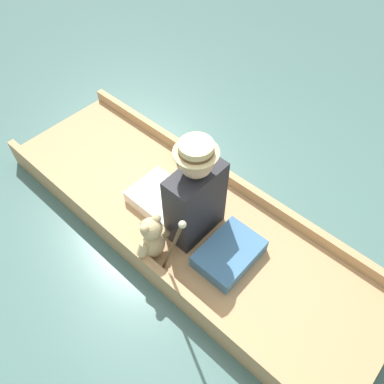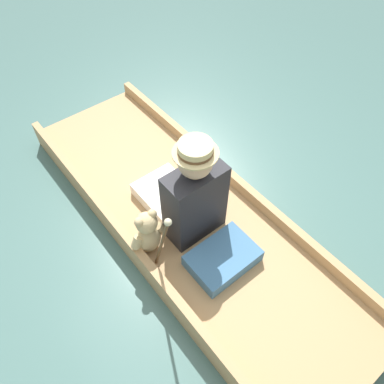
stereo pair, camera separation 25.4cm
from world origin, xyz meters
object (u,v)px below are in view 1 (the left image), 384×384
object	(u,v)px
teddy_bear	(153,239)
champagne_bottle	(181,152)
seated_person	(187,195)
walking_cane	(174,244)
wine_glass	(191,175)

from	to	relation	value
teddy_bear	champagne_bottle	world-z (taller)	teddy_bear
seated_person	walking_cane	world-z (taller)	seated_person
wine_glass	teddy_bear	bearing A→B (deg)	-158.61
seated_person	wine_glass	world-z (taller)	seated_person
seated_person	wine_glass	xyz separation A→B (m)	(0.33, 0.26, -0.26)
walking_cane	champagne_bottle	bearing A→B (deg)	41.59
wine_glass	champagne_bottle	distance (m)	0.23
seated_person	champagne_bottle	distance (m)	0.66
seated_person	walking_cane	xyz separation A→B (m)	(-0.40, -0.26, 0.12)
teddy_bear	walking_cane	distance (m)	0.36
seated_person	wine_glass	size ratio (longest dim) A/B	9.49
wine_glass	walking_cane	size ratio (longest dim) A/B	0.12
seated_person	champagne_bottle	world-z (taller)	seated_person
teddy_bear	champagne_bottle	xyz separation A→B (m)	(0.78, 0.47, -0.06)
teddy_bear	walking_cane	world-z (taller)	walking_cane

